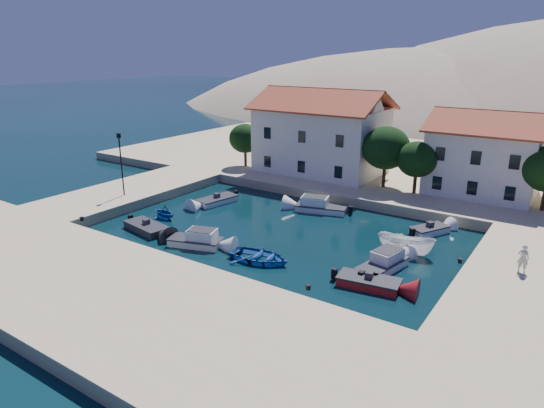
{
  "coord_description": "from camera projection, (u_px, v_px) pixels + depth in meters",
  "views": [
    {
      "loc": [
        21.01,
        -22.43,
        14.95
      ],
      "look_at": [
        -1.69,
        11.21,
        2.0
      ],
      "focal_mm": 32.0,
      "sensor_mm": 36.0,
      "label": 1
    }
  ],
  "objects": [
    {
      "name": "motorboat_white_ne",
      "position": [
        429.0,
        230.0,
        41.22
      ],
      "size": [
        2.99,
        3.74,
        1.25
      ],
      "rotation": [
        0.0,
        0.0,
        1.09
      ],
      "color": "white",
      "rests_on": "ground"
    },
    {
      "name": "building_left",
      "position": [
        321.0,
        130.0,
        56.96
      ],
      "size": [
        14.7,
        9.45,
        9.7
      ],
      "color": "beige",
      "rests_on": "quay_north"
    },
    {
      "name": "bollards",
      "position": [
        267.0,
        252.0,
        34.66
      ],
      "size": [
        29.36,
        9.56,
        0.3
      ],
      "color": "black",
      "rests_on": "ground"
    },
    {
      "name": "trees",
      "position": [
        400.0,
        153.0,
        49.68
      ],
      "size": [
        37.3,
        5.3,
        6.45
      ],
      "color": "#382314",
      "rests_on": "quay_north"
    },
    {
      "name": "motorboat_grey_sw",
      "position": [
        147.0,
        228.0,
        41.84
      ],
      "size": [
        4.75,
        2.74,
        1.25
      ],
      "rotation": [
        0.0,
        0.0,
        -0.18
      ],
      "color": "#2F2F33",
      "rests_on": "ground"
    },
    {
      "name": "cabin_cruiser_south",
      "position": [
        196.0,
        240.0,
        38.6
      ],
      "size": [
        4.61,
        3.03,
        1.6
      ],
      "rotation": [
        0.0,
        0.0,
        0.31
      ],
      "color": "white",
      "rests_on": "ground"
    },
    {
      "name": "boat_east",
      "position": [
        405.0,
        253.0,
        37.29
      ],
      "size": [
        4.54,
        2.04,
        1.7
      ],
      "primitive_type": "imported",
      "rotation": [
        0.0,
        0.0,
        1.66
      ],
      "color": "white",
      "rests_on": "ground"
    },
    {
      "name": "motorboat_red_se",
      "position": [
        369.0,
        282.0,
        31.97
      ],
      "size": [
        4.3,
        2.39,
        1.25
      ],
      "rotation": [
        0.0,
        0.0,
        0.14
      ],
      "color": "maroon",
      "rests_on": "ground"
    },
    {
      "name": "ground",
      "position": [
        202.0,
        277.0,
        33.45
      ],
      "size": [
        400.0,
        400.0,
        0.0
      ],
      "primitive_type": "plane",
      "color": "black",
      "rests_on": "ground"
    },
    {
      "name": "cabin_cruiser_east",
      "position": [
        382.0,
        264.0,
        34.22
      ],
      "size": [
        2.58,
        4.66,
        1.6
      ],
      "rotation": [
        0.0,
        0.0,
        1.38
      ],
      "color": "white",
      "rests_on": "ground"
    },
    {
      "name": "quay_south",
      "position": [
        133.0,
        307.0,
        28.56
      ],
      "size": [
        52.0,
        12.0,
        1.0
      ],
      "primitive_type": "cube",
      "color": "beige",
      "rests_on": "ground"
    },
    {
      "name": "quay_north",
      "position": [
        412.0,
        168.0,
        62.24
      ],
      "size": [
        80.0,
        36.0,
        1.0
      ],
      "primitive_type": "cube",
      "color": "beige",
      "rests_on": "ground"
    },
    {
      "name": "quay_west",
      "position": [
        130.0,
        193.0,
        51.32
      ],
      "size": [
        8.0,
        20.0,
        1.0
      ],
      "primitive_type": "cube",
      "color": "beige",
      "rests_on": "ground"
    },
    {
      "name": "motorboat_white_west",
      "position": [
        217.0,
        200.0,
        49.36
      ],
      "size": [
        2.68,
        4.62,
        1.25
      ],
      "rotation": [
        0.0,
        0.0,
        -1.75
      ],
      "color": "white",
      "rests_on": "ground"
    },
    {
      "name": "pedestrian",
      "position": [
        523.0,
        258.0,
        31.59
      ],
      "size": [
        0.74,
        0.52,
        1.92
      ],
      "primitive_type": "imported",
      "rotation": [
        0.0,
        0.0,
        3.06
      ],
      "color": "beige",
      "rests_on": "quay_east"
    },
    {
      "name": "building_mid",
      "position": [
        485.0,
        152.0,
        48.37
      ],
      "size": [
        10.5,
        8.4,
        8.3
      ],
      "color": "beige",
      "rests_on": "quay_north"
    },
    {
      "name": "lamppost",
      "position": [
        121.0,
        158.0,
        47.65
      ],
      "size": [
        0.35,
        0.25,
        6.22
      ],
      "color": "black",
      "rests_on": "quay_west"
    },
    {
      "name": "cabin_cruiser_north",
      "position": [
        321.0,
        207.0,
        46.83
      ],
      "size": [
        5.25,
        3.27,
        1.6
      ],
      "rotation": [
        0.0,
        0.0,
        3.41
      ],
      "color": "white",
      "rests_on": "ground"
    },
    {
      "name": "rowboat_south",
      "position": [
        259.0,
        261.0,
        35.95
      ],
      "size": [
        5.1,
        3.91,
        0.98
      ],
      "primitive_type": "imported",
      "rotation": [
        0.0,
        0.0,
        1.68
      ],
      "color": "#1C4C9A",
      "rests_on": "ground"
    },
    {
      "name": "rowboat_west",
      "position": [
        165.0,
        218.0,
        45.14
      ],
      "size": [
        2.99,
        2.67,
        1.43
      ],
      "primitive_type": "imported",
      "rotation": [
        0.0,
        0.0,
        -1.7
      ],
      "color": "#1C4C9A",
      "rests_on": "ground"
    }
  ]
}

